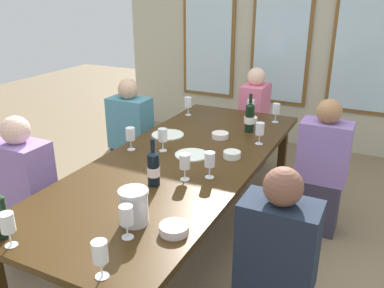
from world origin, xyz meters
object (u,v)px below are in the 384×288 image
(wine_glass_6, at_px, (210,161))
(wine_glass_2, at_px, (130,135))
(wine_bottle_1, at_px, (250,117))
(wine_glass_3, at_px, (260,129))
(seated_person_4, at_px, (254,121))
(wine_glass_0, at_px, (100,253))
(wine_glass_1, at_px, (276,109))
(tasting_bowl_3, at_px, (232,155))
(tasting_bowl_0, at_px, (220,135))
(wine_bottle_0, at_px, (153,168))
(wine_glass_7, at_px, (188,103))
(wine_glass_5, at_px, (185,163))
(wine_glass_8, at_px, (251,106))
(seated_person_0, at_px, (27,197))
(tasting_bowl_1, at_px, (174,229))
(seated_person_1, at_px, (275,273))
(wine_glass_9, at_px, (7,224))
(seated_person_2, at_px, (131,139))
(dining_table, at_px, (181,166))
(wine_glass_4, at_px, (126,216))
(wine_glass_10, at_px, (163,136))
(seated_person_3, at_px, (322,171))
(white_plate_0, at_px, (168,135))
(white_plate_1, at_px, (192,155))
(tasting_bowl_2, at_px, (251,120))
(metal_pitcher, at_px, (134,206))

(wine_glass_6, bearing_deg, wine_glass_2, 166.40)
(wine_glass_6, bearing_deg, wine_bottle_1, 93.51)
(wine_glass_3, xyz_separation_m, seated_person_4, (-0.41, 1.17, -0.34))
(wine_bottle_1, xyz_separation_m, wine_glass_0, (0.04, -2.03, -0.00))
(wine_glass_1, bearing_deg, seated_person_4, 123.31)
(tasting_bowl_3, bearing_deg, tasting_bowl_0, 124.25)
(wine_bottle_0, distance_m, wine_glass_7, 1.48)
(wine_glass_5, xyz_separation_m, wine_glass_8, (-0.04, 1.42, 0.00))
(tasting_bowl_0, relative_size, seated_person_0, 0.12)
(tasting_bowl_1, relative_size, wine_glass_2, 0.86)
(wine_glass_6, relative_size, seated_person_0, 0.16)
(tasting_bowl_0, xyz_separation_m, tasting_bowl_3, (0.23, -0.34, 0.00))
(seated_person_1, bearing_deg, wine_glass_9, -150.59)
(wine_glass_2, bearing_deg, seated_person_1, -26.03)
(seated_person_2, bearing_deg, wine_glass_6, -35.09)
(dining_table, xyz_separation_m, wine_glass_9, (-0.24, -1.27, 0.18))
(wine_glass_9, bearing_deg, seated_person_1, 29.41)
(tasting_bowl_1, distance_m, seated_person_0, 1.32)
(wine_glass_1, height_order, wine_glass_4, same)
(seated_person_1, bearing_deg, wine_glass_10, 146.07)
(wine_bottle_0, bearing_deg, seated_person_3, 53.91)
(wine_glass_3, distance_m, seated_person_4, 1.28)
(tasting_bowl_0, bearing_deg, wine_glass_8, 85.70)
(wine_glass_2, bearing_deg, white_plate_0, 77.28)
(white_plate_1, xyz_separation_m, wine_glass_4, (0.18, -1.06, 0.12))
(wine_glass_5, bearing_deg, wine_glass_1, 81.95)
(dining_table, distance_m, wine_glass_8, 1.16)
(dining_table, distance_m, tasting_bowl_2, 1.03)
(wine_bottle_1, bearing_deg, metal_pitcher, -92.49)
(wine_glass_0, xyz_separation_m, wine_glass_7, (-0.72, 2.23, 0.00))
(wine_glass_4, distance_m, wine_glass_9, 0.54)
(wine_glass_1, xyz_separation_m, seated_person_2, (-1.26, -0.48, -0.34))
(tasting_bowl_2, bearing_deg, wine_glass_5, -90.05)
(wine_glass_6, distance_m, seated_person_4, 1.94)
(wine_glass_7, bearing_deg, wine_glass_6, -57.52)
(seated_person_3, bearing_deg, wine_glass_4, -111.31)
(metal_pitcher, distance_m, wine_glass_0, 0.43)
(wine_glass_4, bearing_deg, wine_bottle_0, 108.29)
(white_plate_1, height_order, seated_person_3, seated_person_3)
(white_plate_1, height_order, wine_glass_9, wine_glass_9)
(wine_glass_6, height_order, seated_person_4, seated_person_4)
(wine_glass_3, xyz_separation_m, wine_glass_6, (-0.11, -0.71, -0.00))
(tasting_bowl_3, relative_size, wine_glass_9, 0.72)
(wine_glass_0, relative_size, seated_person_4, 0.16)
(wine_glass_3, bearing_deg, wine_bottle_0, -111.10)
(wine_bottle_1, height_order, wine_glass_2, wine_bottle_1)
(dining_table, height_order, seated_person_1, seated_person_1)
(white_plate_1, relative_size, wine_bottle_1, 0.75)
(wine_glass_5, bearing_deg, wine_bottle_0, -132.99)
(tasting_bowl_3, bearing_deg, white_plate_0, 162.08)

